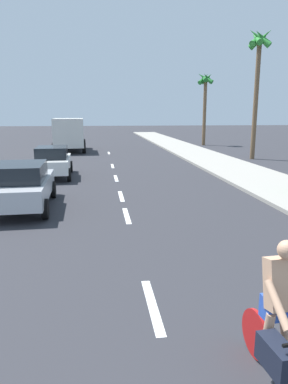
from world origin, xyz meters
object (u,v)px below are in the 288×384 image
object	(u,v)px
parked_car_silver	(21,185)
palm_tree_distant	(205,89)
delivery_truck	(69,134)
parked_car_white	(53,161)
cyclist	(280,325)
palm_tree_far	(258,58)

from	to	relation	value
parked_car_silver	palm_tree_distant	world-z (taller)	palm_tree_distant
parked_car_silver	delivery_truck	bearing A→B (deg)	87.32
parked_car_white	palm_tree_distant	size ratio (longest dim) A/B	0.55
parked_car_silver	parked_car_white	world-z (taller)	same
palm_tree_distant	delivery_truck	bearing A→B (deg)	-160.80
cyclist	parked_car_silver	xyz separation A→B (m)	(-4.62, 8.82, 0.01)
delivery_truck	cyclist	bearing A→B (deg)	-83.22
delivery_truck	palm_tree_distant	size ratio (longest dim) A/B	0.86
palm_tree_far	palm_tree_distant	distance (m)	11.74
palm_tree_distant	palm_tree_far	bearing A→B (deg)	-89.32
palm_tree_far	cyclist	bearing A→B (deg)	-113.16
cyclist	parked_car_white	bearing A→B (deg)	-78.66
parked_car_white	delivery_truck	world-z (taller)	delivery_truck
delivery_truck	palm_tree_far	size ratio (longest dim) A/B	0.71
parked_car_silver	delivery_truck	world-z (taller)	delivery_truck
delivery_truck	palm_tree_far	distance (m)	16.06
parked_car_white	delivery_truck	size ratio (longest dim) A/B	0.64
delivery_truck	palm_tree_distant	xyz separation A→B (m)	(13.26, 4.62, 4.13)
cyclist	parked_car_white	world-z (taller)	cyclist
parked_car_silver	delivery_truck	xyz separation A→B (m)	(0.18, 19.17, 0.66)
parked_car_white	palm_tree_far	world-z (taller)	palm_tree_far
cyclist	delivery_truck	world-z (taller)	delivery_truck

